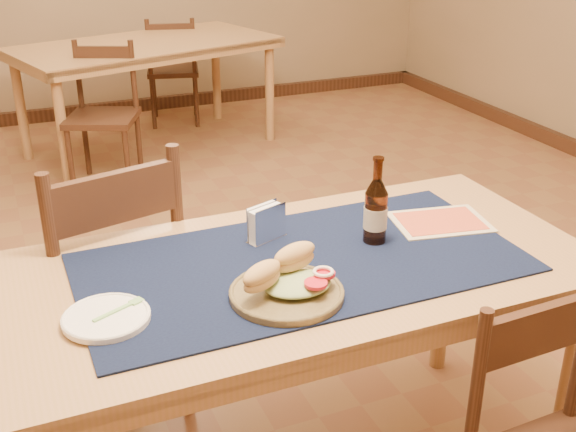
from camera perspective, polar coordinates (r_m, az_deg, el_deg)
name	(u,v)px	position (r m, az deg, el deg)	size (l,w,h in m)	color
main_table	(302,290)	(2.01, 1.12, -5.83)	(1.60, 0.80, 0.75)	#A5774D
placemat	(302,262)	(1.97, 1.14, -3.68)	(1.20, 0.60, 0.01)	#0E1833
baseboard	(221,330)	(2.97, -5.32, -8.96)	(6.00, 7.00, 0.10)	#3E2316
back_table	(146,55)	(5.07, -11.13, 12.41)	(1.88, 1.29, 0.75)	#A5774D
chair_main_far	(104,284)	(2.42, -14.32, -5.20)	(0.56, 0.56, 0.99)	#3E2316
chair_back_near	(103,113)	(4.56, -14.38, 7.90)	(0.52, 0.52, 0.86)	#3E2316
chair_back_far	(173,69)	(5.70, -9.09, 11.41)	(0.47, 0.47, 0.83)	#3E2316
sandwich_plate	(287,285)	(1.79, -0.04, -5.45)	(0.29, 0.29, 0.11)	brown
side_plate	(106,317)	(1.76, -14.17, -7.75)	(0.21, 0.21, 0.02)	white
fork	(122,308)	(1.77, -12.97, -7.08)	(0.13, 0.07, 0.00)	#83C86D
beer_bottle	(376,211)	(2.05, 6.94, 0.40)	(0.07, 0.07, 0.25)	#3E1C0B
napkin_holder	(266,224)	(2.07, -1.72, -0.61)	(0.13, 0.08, 0.11)	white
menu_card	(440,222)	(2.24, 11.92, -0.43)	(0.31, 0.25, 0.01)	beige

